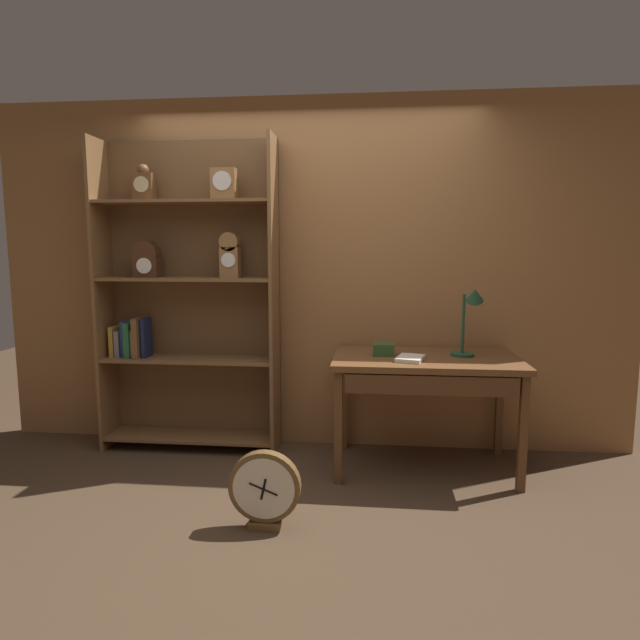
{
  "coord_description": "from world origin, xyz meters",
  "views": [
    {
      "loc": [
        0.49,
        -2.67,
        1.5
      ],
      "look_at": [
        0.14,
        0.78,
        1.04
      ],
      "focal_mm": 29.87,
      "sensor_mm": 36.0,
      "label": 1
    }
  ],
  "objects_px": {
    "workbench": "(426,370)",
    "bookshelf": "(185,297)",
    "open_repair_manual": "(410,358)",
    "round_clock_large": "(265,489)",
    "desk_lamp": "(470,314)",
    "toolbox_small": "(383,349)"
  },
  "relations": [
    {
      "from": "desk_lamp",
      "to": "round_clock_large",
      "type": "distance_m",
      "value": 1.74
    },
    {
      "from": "workbench",
      "to": "round_clock_large",
      "type": "relative_size",
      "value": 2.88
    },
    {
      "from": "toolbox_small",
      "to": "round_clock_large",
      "type": "bearing_deg",
      "value": -124.74
    },
    {
      "from": "round_clock_large",
      "to": "desk_lamp",
      "type": "bearing_deg",
      "value": 37.38
    },
    {
      "from": "desk_lamp",
      "to": "round_clock_large",
      "type": "relative_size",
      "value": 1.13
    },
    {
      "from": "toolbox_small",
      "to": "open_repair_manual",
      "type": "relative_size",
      "value": 0.64
    },
    {
      "from": "open_repair_manual",
      "to": "desk_lamp",
      "type": "bearing_deg",
      "value": 35.93
    },
    {
      "from": "workbench",
      "to": "desk_lamp",
      "type": "height_order",
      "value": "desk_lamp"
    },
    {
      "from": "desk_lamp",
      "to": "open_repair_manual",
      "type": "bearing_deg",
      "value": -159.28
    },
    {
      "from": "bookshelf",
      "to": "toolbox_small",
      "type": "height_order",
      "value": "bookshelf"
    },
    {
      "from": "toolbox_small",
      "to": "workbench",
      "type": "bearing_deg",
      "value": -9.2
    },
    {
      "from": "bookshelf",
      "to": "workbench",
      "type": "height_order",
      "value": "bookshelf"
    },
    {
      "from": "desk_lamp",
      "to": "open_repair_manual",
      "type": "height_order",
      "value": "desk_lamp"
    },
    {
      "from": "workbench",
      "to": "round_clock_large",
      "type": "bearing_deg",
      "value": -136.54
    },
    {
      "from": "open_repair_manual",
      "to": "bookshelf",
      "type": "bearing_deg",
      "value": -177.23
    },
    {
      "from": "open_repair_manual",
      "to": "round_clock_large",
      "type": "height_order",
      "value": "open_repair_manual"
    },
    {
      "from": "desk_lamp",
      "to": "open_repair_manual",
      "type": "relative_size",
      "value": 2.21
    },
    {
      "from": "workbench",
      "to": "bookshelf",
      "type": "bearing_deg",
      "value": 171.61
    },
    {
      "from": "workbench",
      "to": "desk_lamp",
      "type": "bearing_deg",
      "value": 9.6
    },
    {
      "from": "open_repair_manual",
      "to": "round_clock_large",
      "type": "relative_size",
      "value": 0.51
    },
    {
      "from": "open_repair_manual",
      "to": "workbench",
      "type": "bearing_deg",
      "value": 57.4
    },
    {
      "from": "workbench",
      "to": "desk_lamp",
      "type": "relative_size",
      "value": 2.54
    }
  ]
}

